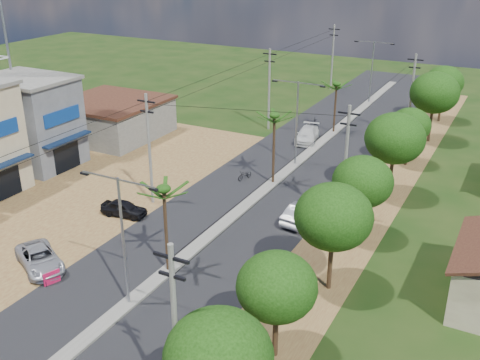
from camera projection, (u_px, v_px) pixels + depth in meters
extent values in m
plane|color=black|center=(129.00, 304.00, 32.62)|extent=(160.00, 160.00, 0.00)
cube|color=black|center=(247.00, 205.00, 44.83)|extent=(12.00, 110.00, 0.04)
cube|color=#605E56|center=(263.00, 191.00, 47.24)|extent=(1.00, 90.00, 0.18)
cube|color=brown|center=(43.00, 201.00, 45.56)|extent=(18.00, 46.00, 0.04)
cube|color=brown|center=(350.00, 229.00, 41.18)|extent=(5.00, 90.00, 0.03)
cube|color=#0E1F3D|center=(5.00, 165.00, 44.66)|extent=(0.80, 5.40, 0.15)
cube|color=black|center=(5.00, 184.00, 45.51)|extent=(0.10, 3.00, 2.40)
cube|color=#52555A|center=(31.00, 123.00, 51.89)|extent=(8.00, 6.00, 8.00)
cube|color=#605E56|center=(24.00, 79.00, 50.27)|extent=(8.40, 6.40, 0.30)
cube|color=#0E1F3D|center=(68.00, 139.00, 50.36)|extent=(0.80, 5.40, 0.15)
cube|color=black|center=(67.00, 157.00, 51.21)|extent=(0.10, 3.00, 2.40)
cube|color=navy|center=(62.00, 116.00, 49.68)|extent=(0.12, 4.20, 1.20)
cube|color=#605E56|center=(112.00, 120.00, 60.47)|extent=(10.00, 10.00, 3.60)
cube|color=#321710|center=(110.00, 101.00, 59.69)|extent=(10.40, 10.40, 0.30)
ellipsoid|color=black|center=(218.00, 357.00, 21.90)|extent=(4.40, 4.40, 3.74)
cylinder|color=black|center=(276.00, 324.00, 27.88)|extent=(0.28, 0.28, 3.85)
ellipsoid|color=black|center=(277.00, 287.00, 27.02)|extent=(4.00, 4.00, 3.40)
cylinder|color=black|center=(331.00, 256.00, 33.27)|extent=(0.28, 0.28, 4.55)
ellipsoid|color=black|center=(334.00, 217.00, 32.25)|extent=(4.60, 4.60, 3.91)
cylinder|color=black|center=(360.00, 212.00, 39.19)|extent=(0.28, 0.28, 4.06)
ellipsoid|color=black|center=(363.00, 182.00, 38.29)|extent=(4.20, 4.20, 3.57)
cylinder|color=black|center=(391.00, 170.00, 45.49)|extent=(0.28, 0.28, 4.76)
ellipsoid|color=black|center=(395.00, 138.00, 44.42)|extent=(4.80, 4.80, 4.08)
cylinder|color=black|center=(407.00, 147.00, 52.39)|extent=(0.28, 0.28, 3.64)
ellipsoid|color=black|center=(410.00, 125.00, 51.58)|extent=(3.80, 3.80, 3.23)
cylinder|color=black|center=(431.00, 119.00, 58.41)|extent=(0.28, 0.28, 4.90)
ellipsoid|color=black|center=(435.00, 93.00, 57.31)|extent=(5.00, 5.00, 4.25)
cylinder|color=black|center=(441.00, 103.00, 65.16)|extent=(0.28, 0.28, 4.34)
ellipsoid|color=black|center=(444.00, 82.00, 64.19)|extent=(4.40, 4.40, 3.74)
cylinder|color=black|center=(166.00, 231.00, 34.74)|extent=(0.22, 0.22, 5.80)
cylinder|color=black|center=(274.00, 150.00, 47.70)|extent=(0.22, 0.22, 6.20)
cylinder|color=black|center=(335.00, 109.00, 60.86)|extent=(0.22, 0.22, 5.50)
cylinder|color=gray|center=(124.00, 244.00, 31.05)|extent=(0.16, 0.16, 8.00)
cube|color=gray|center=(136.00, 184.00, 29.02)|extent=(2.40, 0.08, 0.08)
cube|color=gray|center=(100.00, 175.00, 30.05)|extent=(2.40, 0.08, 0.08)
cube|color=black|center=(153.00, 189.00, 28.58)|extent=(0.50, 0.18, 0.12)
cube|color=black|center=(84.00, 173.00, 30.56)|extent=(0.50, 0.18, 0.12)
cylinder|color=gray|center=(297.00, 125.00, 51.42)|extent=(0.16, 0.16, 8.00)
cube|color=gray|center=(311.00, 84.00, 49.38)|extent=(2.40, 0.08, 0.08)
cube|color=gray|center=(286.00, 81.00, 50.41)|extent=(2.40, 0.08, 0.08)
cube|color=black|center=(323.00, 87.00, 48.95)|extent=(0.50, 0.18, 0.12)
cube|color=black|center=(275.00, 81.00, 50.92)|extent=(0.50, 0.18, 0.12)
cylinder|color=gray|center=(371.00, 73.00, 71.78)|extent=(0.16, 0.16, 8.00)
cube|color=gray|center=(384.00, 43.00, 69.74)|extent=(2.40, 0.08, 0.08)
cube|color=gray|center=(365.00, 41.00, 70.77)|extent=(2.40, 0.08, 0.08)
cube|color=black|center=(393.00, 44.00, 69.31)|extent=(0.50, 0.18, 0.12)
cube|color=black|center=(356.00, 41.00, 71.28)|extent=(0.50, 0.18, 0.12)
cylinder|color=#605E56|center=(149.00, 150.00, 43.64)|extent=(0.24, 0.24, 9.00)
cube|color=black|center=(146.00, 101.00, 42.11)|extent=(1.60, 0.12, 0.12)
cube|color=black|center=(147.00, 112.00, 42.42)|extent=(1.20, 0.12, 0.12)
cylinder|color=#605E56|center=(269.00, 90.00, 61.55)|extent=(0.24, 0.24, 9.00)
cube|color=black|center=(270.00, 54.00, 60.03)|extent=(1.60, 0.12, 0.12)
cube|color=black|center=(270.00, 61.00, 60.34)|extent=(1.20, 0.12, 0.12)
cylinder|color=#605E56|center=(332.00, 58.00, 78.66)|extent=(0.24, 0.24, 9.00)
cube|color=black|center=(334.00, 29.00, 77.13)|extent=(1.60, 0.12, 0.12)
cube|color=black|center=(334.00, 35.00, 77.45)|extent=(1.20, 0.12, 0.12)
cylinder|color=#605E56|center=(176.00, 341.00, 22.76)|extent=(0.24, 0.24, 9.00)
cube|color=black|center=(171.00, 258.00, 21.23)|extent=(1.60, 0.12, 0.12)
cube|color=black|center=(172.00, 276.00, 21.54)|extent=(1.20, 0.12, 0.12)
cylinder|color=#605E56|center=(345.00, 165.00, 40.67)|extent=(0.24, 0.24, 9.00)
cube|color=black|center=(349.00, 113.00, 39.15)|extent=(1.60, 0.12, 0.12)
cube|color=black|center=(348.00, 124.00, 39.46)|extent=(1.20, 0.12, 0.12)
cylinder|color=#605E56|center=(411.00, 97.00, 58.59)|extent=(0.24, 0.24, 9.00)
cube|color=black|center=(416.00, 60.00, 57.07)|extent=(1.60, 0.12, 0.12)
cube|color=black|center=(415.00, 68.00, 57.38)|extent=(1.20, 0.12, 0.12)
imported|color=#9EA0A6|center=(303.00, 213.00, 41.98)|extent=(2.06, 4.60, 1.47)
imported|color=beige|center=(307.00, 135.00, 59.05)|extent=(2.91, 5.25, 1.44)
imported|color=#9EA0A6|center=(40.00, 259.00, 35.98)|extent=(5.23, 4.20, 1.32)
imported|color=black|center=(124.00, 209.00, 42.92)|extent=(3.77, 1.93, 1.23)
imported|color=black|center=(181.00, 351.00, 28.24)|extent=(0.71, 1.77, 0.91)
imported|color=black|center=(245.00, 175.00, 49.57)|extent=(1.00, 1.77, 0.88)
imported|color=black|center=(315.00, 122.00, 63.99)|extent=(1.07, 1.67, 0.97)
cube|color=#B6103E|center=(52.00, 278.00, 34.39)|extent=(0.42, 1.03, 0.89)
cylinder|color=black|center=(46.00, 285.00, 34.07)|extent=(0.04, 0.04, 0.45)
cylinder|color=black|center=(58.00, 277.00, 34.87)|extent=(0.04, 0.04, 0.45)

